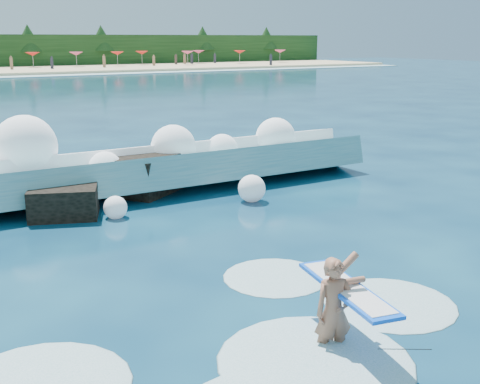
# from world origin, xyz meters

# --- Properties ---
(ground) EXTENTS (200.00, 200.00, 0.00)m
(ground) POSITION_xyz_m (0.00, 0.00, 0.00)
(ground) COLOR #07223E
(ground) RESTS_ON ground
(breaking_wave) EXTENTS (18.64, 2.88, 1.61)m
(breaking_wave) POSITION_xyz_m (-0.43, 7.73, 0.56)
(breaking_wave) COLOR teal
(breaking_wave) RESTS_ON ground
(rock_cluster) EXTENTS (8.12, 3.23, 1.29)m
(rock_cluster) POSITION_xyz_m (-1.57, 6.95, 0.41)
(rock_cluster) COLOR black
(rock_cluster) RESTS_ON ground
(surfer_with_board) EXTENTS (1.09, 2.85, 1.63)m
(surfer_with_board) POSITION_xyz_m (0.42, -2.52, 0.60)
(surfer_with_board) COLOR #9A6048
(surfer_with_board) RESTS_ON ground
(wave_spray) EXTENTS (15.33, 4.78, 2.42)m
(wave_spray) POSITION_xyz_m (-1.02, 7.82, 1.12)
(wave_spray) COLOR white
(wave_spray) RESTS_ON ground
(surf_foam) EXTENTS (8.86, 5.72, 0.14)m
(surf_foam) POSITION_xyz_m (-0.47, -2.18, 0.00)
(surf_foam) COLOR silver
(surf_foam) RESTS_ON ground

